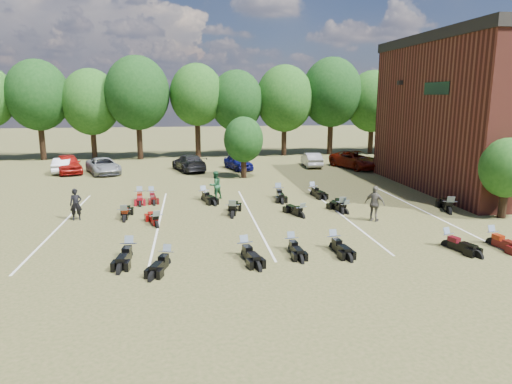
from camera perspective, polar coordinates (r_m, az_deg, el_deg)
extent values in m
plane|color=brown|center=(22.84, 8.08, -4.80)|extent=(160.00, 160.00, 0.00)
imported|color=maroon|center=(42.53, -22.43, 3.28)|extent=(3.42, 5.08, 1.61)
imported|color=silver|center=(42.92, -22.87, 3.13)|extent=(1.74, 4.14, 1.33)
imported|color=gray|center=(41.16, -18.54, 3.12)|extent=(3.88, 5.35, 1.35)
imported|color=black|center=(40.98, -8.38, 3.65)|extent=(3.42, 5.39, 1.45)
imported|color=#0C0E56|center=(41.32, -2.23, 3.76)|extent=(2.69, 4.26, 1.35)
imported|color=#B1B2AD|center=(43.30, 6.95, 4.04)|extent=(1.63, 4.10, 1.33)
imported|color=#601005|center=(42.93, 12.41, 3.95)|extent=(4.19, 6.17, 1.57)
imported|color=#3A3B3F|center=(46.73, 19.29, 4.09)|extent=(3.36, 5.23, 1.41)
imported|color=black|center=(26.13, -21.59, -1.46)|extent=(0.69, 0.52, 1.71)
imported|color=#215A35|center=(29.39, -5.11, 0.86)|extent=(1.12, 1.07, 1.83)
imported|color=#605A52|center=(24.87, 14.64, -1.43)|extent=(1.10, 1.13, 1.90)
cube|color=black|center=(36.49, 17.56, 12.91)|extent=(0.30, 0.40, 0.30)
cube|color=black|center=(32.10, 21.62, 11.95)|extent=(0.06, 3.00, 0.80)
cylinder|color=black|center=(52.29, -24.70, 5.91)|extent=(0.58, 0.58, 4.08)
ellipsoid|color=#1E4C19|center=(52.10, -25.12, 10.60)|extent=(6.00, 6.00, 6.90)
cylinder|color=black|center=(51.11, -19.30, 6.21)|extent=(0.58, 0.58, 4.08)
ellipsoid|color=#1E4C19|center=(50.91, -19.63, 11.02)|extent=(6.00, 6.00, 6.90)
cylinder|color=black|center=(50.39, -13.68, 6.47)|extent=(0.57, 0.58, 4.08)
ellipsoid|color=#1E4C19|center=(50.19, -13.92, 11.35)|extent=(6.00, 6.00, 6.90)
cylinder|color=black|center=(50.17, -7.95, 6.67)|extent=(0.57, 0.58, 4.08)
ellipsoid|color=#1E4C19|center=(49.97, -8.09, 11.57)|extent=(6.00, 6.00, 6.90)
cylinder|color=black|center=(50.45, -2.22, 6.80)|extent=(0.58, 0.58, 4.08)
ellipsoid|color=#1E4C19|center=(50.25, -2.26, 11.68)|extent=(6.00, 6.00, 6.90)
cylinder|color=black|center=(51.21, 3.39, 6.86)|extent=(0.57, 0.58, 4.08)
ellipsoid|color=#1E4C19|center=(51.01, 3.45, 11.67)|extent=(6.00, 6.00, 6.90)
cylinder|color=black|center=(52.44, 8.79, 6.87)|extent=(0.57, 0.58, 4.08)
ellipsoid|color=#1E4C19|center=(52.25, 8.94, 11.56)|extent=(6.00, 6.00, 6.90)
cylinder|color=black|center=(54.11, 13.89, 6.81)|extent=(0.57, 0.58, 4.08)
ellipsoid|color=#1E4C19|center=(53.92, 14.12, 11.35)|extent=(6.00, 6.00, 6.90)
cylinder|color=black|center=(56.17, 18.66, 6.71)|extent=(0.58, 0.58, 4.08)
ellipsoid|color=#1E4C19|center=(56.00, 18.96, 11.08)|extent=(6.00, 6.00, 6.90)
cylinder|color=black|center=(58.59, 23.06, 6.58)|extent=(0.58, 0.58, 4.08)
ellipsoid|color=#1E4C19|center=(58.42, 23.41, 10.76)|extent=(6.00, 6.00, 6.90)
cylinder|color=black|center=(28.21, 28.48, -1.14)|extent=(0.24, 0.24, 1.71)
sphere|color=#1E4C19|center=(27.89, 28.86, 2.68)|extent=(2.80, 2.80, 2.80)
cylinder|color=black|center=(37.14, -1.55, 3.27)|extent=(0.24, 0.24, 1.90)
sphere|color=#1E4C19|center=(36.88, -1.56, 6.58)|extent=(3.20, 3.20, 3.20)
cube|color=silver|center=(25.73, -23.15, -3.74)|extent=(0.10, 14.00, 0.01)
cube|color=silver|center=(24.90, -11.96, -3.52)|extent=(0.10, 14.00, 0.01)
cube|color=silver|center=(25.05, -0.46, -3.16)|extent=(0.10, 14.00, 0.01)
cube|color=silver|center=(26.18, 10.46, -2.70)|extent=(0.10, 14.00, 0.01)
cube|color=silver|center=(28.16, 20.16, -2.21)|extent=(0.10, 14.00, 0.01)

